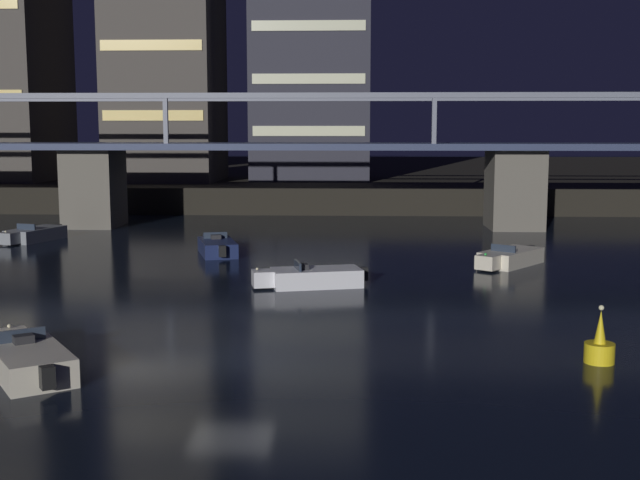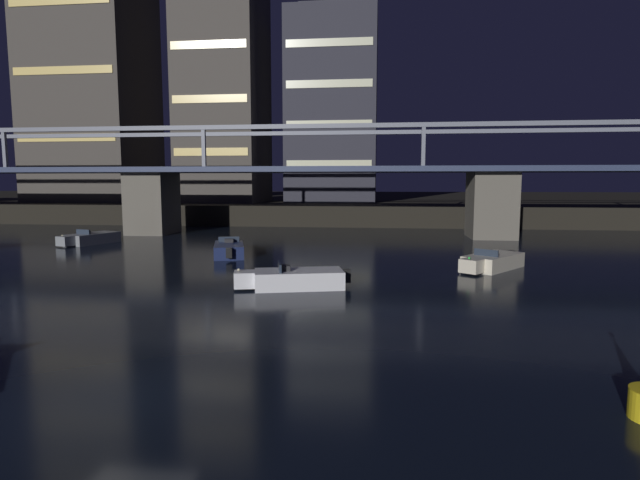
{
  "view_description": "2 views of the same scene",
  "coord_description": "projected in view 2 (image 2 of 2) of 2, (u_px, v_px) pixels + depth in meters",
  "views": [
    {
      "loc": [
        3.71,
        -23.93,
        6.92
      ],
      "look_at": [
        2.04,
        15.98,
        1.53
      ],
      "focal_mm": 45.94,
      "sensor_mm": 36.0,
      "label": 1
    },
    {
      "loc": [
        5.59,
        -10.19,
        4.72
      ],
      "look_at": [
        2.14,
        19.38,
        1.3
      ],
      "focal_mm": 28.48,
      "sensor_mm": 36.0,
      "label": 2
    }
  ],
  "objects": [
    {
      "name": "tower_west_tall",
      "position": [
        224.0,
        80.0,
        62.84
      ],
      "size": [
        9.59,
        11.34,
        30.4
      ],
      "color": "#423D38",
      "rests_on": "far_riverbank"
    },
    {
      "name": "tower_west_low",
      "position": [
        90.0,
        48.0,
        64.51
      ],
      "size": [
        13.41,
        12.39,
        39.15
      ],
      "color": "#423D38",
      "rests_on": "far_riverbank"
    },
    {
      "name": "speedboat_far_left",
      "position": [
        90.0,
        238.0,
        38.81
      ],
      "size": [
        2.93,
        5.14,
        1.16
      ],
      "color": "gray",
      "rests_on": "ground"
    },
    {
      "name": "speedboat_far_right",
      "position": [
        491.0,
        262.0,
        27.47
      ],
      "size": [
        4.07,
        4.64,
        1.16
      ],
      "color": "beige",
      "rests_on": "ground"
    },
    {
      "name": "ground_plane",
      "position": [
        123.0,
        396.0,
        11.24
      ],
      "size": [
        400.0,
        400.0,
        0.0
      ],
      "primitive_type": "plane",
      "color": "black"
    },
    {
      "name": "speedboat_near_center",
      "position": [
        229.0,
        249.0,
        32.6
      ],
      "size": [
        2.84,
        5.17,
        1.16
      ],
      "color": "#19234C",
      "rests_on": "ground"
    },
    {
      "name": "tower_central",
      "position": [
        333.0,
        109.0,
        64.26
      ],
      "size": [
        10.99,
        10.53,
        23.7
      ],
      "color": "#282833",
      "rests_on": "far_riverbank"
    },
    {
      "name": "far_riverbank",
      "position": [
        348.0,
        202.0,
        92.16
      ],
      "size": [
        240.0,
        80.0,
        2.2
      ],
      "primitive_type": "cube",
      "color": "black",
      "rests_on": "ground"
    },
    {
      "name": "river_bridge",
      "position": [
        315.0,
        187.0,
        44.43
      ],
      "size": [
        96.06,
        6.4,
        9.38
      ],
      "color": "#605B51",
      "rests_on": "ground"
    },
    {
      "name": "speedboat_near_left",
      "position": [
        294.0,
        279.0,
        22.63
      ],
      "size": [
        5.2,
        2.69,
        1.16
      ],
      "color": "silver",
      "rests_on": "ground"
    }
  ]
}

